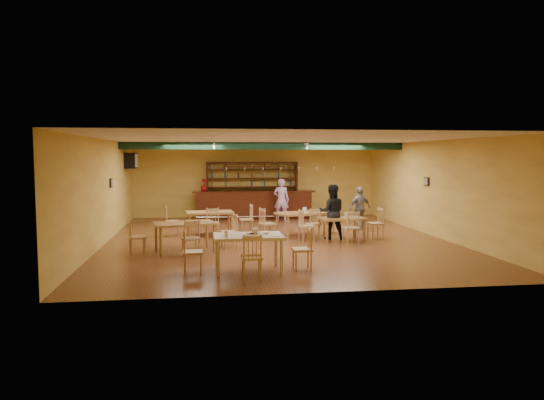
{
  "coord_description": "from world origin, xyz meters",
  "views": [
    {
      "loc": [
        -2.19,
        -14.98,
        2.53
      ],
      "look_at": [
        -0.05,
        0.6,
        1.15
      ],
      "focal_mm": 33.41,
      "sensor_mm": 36.0,
      "label": 1
    }
  ],
  "objects": [
    {
      "name": "patron_right_b",
      "position": [
        3.14,
        1.7,
        0.74
      ],
      "size": [
        0.93,
        0.63,
        1.47
      ],
      "primitive_type": "imported",
      "rotation": [
        0.0,
        0.0,
        3.49
      ],
      "color": "gray",
      "rests_on": "ground"
    },
    {
      "name": "picture_left",
      "position": [
        -4.97,
        1.0,
        1.7
      ],
      "size": [
        0.04,
        0.34,
        0.28
      ],
      "primitive_type": "cube",
      "color": "black",
      "rests_on": "wall_left"
    },
    {
      "name": "near_table",
      "position": [
        -1.22,
        -4.09,
        0.4
      ],
      "size": [
        1.5,
        0.97,
        0.8
      ],
      "primitive_type": "cube",
      "rotation": [
        0.0,
        0.0,
        0.0
      ],
      "color": "#C5B384",
      "rests_on": "ground"
    },
    {
      "name": "parmesan_shaker",
      "position": [
        -1.71,
        -4.25,
        0.86
      ],
      "size": [
        0.07,
        0.07,
        0.11
      ],
      "primitive_type": "cylinder",
      "rotation": [
        0.0,
        0.0,
        0.0
      ],
      "color": "#EAE5C6",
      "rests_on": "near_table"
    },
    {
      "name": "track_rail_right",
      "position": [
        1.4,
        3.4,
        2.94
      ],
      "size": [
        0.05,
        2.5,
        0.05
      ],
      "primitive_type": "cube",
      "color": "silver",
      "rests_on": "ceiling"
    },
    {
      "name": "bar_counter",
      "position": [
        -0.17,
        5.15,
        0.56
      ],
      "size": [
        4.86,
        0.85,
        1.13
      ],
      "primitive_type": "cube",
      "color": "black",
      "rests_on": "ground"
    },
    {
      "name": "napkin_stack",
      "position": [
        -0.85,
        -3.88,
        0.82
      ],
      "size": [
        0.23,
        0.19,
        0.03
      ],
      "primitive_type": "cube",
      "rotation": [
        0.0,
        0.0,
        0.24
      ],
      "color": "white",
      "rests_on": "near_table"
    },
    {
      "name": "dining_table_a",
      "position": [
        -1.98,
        1.28,
        0.37
      ],
      "size": [
        1.56,
        1.02,
        0.74
      ],
      "primitive_type": "cube",
      "rotation": [
        0.0,
        0.0,
        0.09
      ],
      "color": "olive",
      "rests_on": "ground"
    },
    {
      "name": "ac_unit",
      "position": [
        -4.8,
        4.2,
        2.35
      ],
      "size": [
        0.34,
        0.7,
        0.48
      ],
      "primitive_type": "cube",
      "color": "silver",
      "rests_on": "wall_left"
    },
    {
      "name": "back_bar_hutch",
      "position": [
        -0.17,
        5.78,
        1.14
      ],
      "size": [
        3.76,
        0.4,
        2.28
      ],
      "primitive_type": "cube",
      "color": "black",
      "rests_on": "ground"
    },
    {
      "name": "side_plate",
      "position": [
        -0.63,
        -4.31,
        0.81
      ],
      "size": [
        0.22,
        0.22,
        0.01
      ],
      "primitive_type": "cylinder",
      "rotation": [
        0.0,
        0.0,
        0.0
      ],
      "color": "white",
      "rests_on": "near_table"
    },
    {
      "name": "dining_table_c",
      "position": [
        -2.68,
        -1.56,
        0.39
      ],
      "size": [
        1.73,
        1.27,
        0.77
      ],
      "primitive_type": "cube",
      "rotation": [
        0.0,
        0.0,
        0.24
      ],
      "color": "olive",
      "rests_on": "ground"
    },
    {
      "name": "track_rail_left",
      "position": [
        -1.8,
        3.4,
        2.94
      ],
      "size": [
        0.05,
        2.5,
        0.05
      ],
      "primitive_type": "cube",
      "color": "silver",
      "rests_on": "ceiling"
    },
    {
      "name": "poinsettia",
      "position": [
        -2.15,
        5.15,
        1.38
      ],
      "size": [
        0.35,
        0.35,
        0.49
      ],
      "primitive_type": "imported",
      "rotation": [
        0.0,
        0.0,
        0.35
      ],
      "color": "maroon",
      "rests_on": "bar_counter"
    },
    {
      "name": "patron_bar",
      "position": [
        0.82,
        4.33,
        0.82
      ],
      "size": [
        0.7,
        0.57,
        1.65
      ],
      "primitive_type": "imported",
      "rotation": [
        0.0,
        0.0,
        2.8
      ],
      "color": "#9D51AF",
      "rests_on": "ground"
    },
    {
      "name": "dining_table_d",
      "position": [
        1.94,
        -0.3,
        0.34
      ],
      "size": [
        1.45,
        0.99,
        0.68
      ],
      "primitive_type": "cube",
      "rotation": [
        0.0,
        0.0,
        0.14
      ],
      "color": "olive",
      "rests_on": "ground"
    },
    {
      "name": "ceiling_beam",
      "position": [
        0.0,
        2.8,
        2.87
      ],
      "size": [
        10.0,
        0.3,
        0.25
      ],
      "primitive_type": "cube",
      "color": "black",
      "rests_on": "ceiling"
    },
    {
      "name": "pizza_tray",
      "position": [
        -1.12,
        -4.09,
        0.81
      ],
      "size": [
        0.41,
        0.41,
        0.01
      ],
      "primitive_type": "cylinder",
      "rotation": [
        0.0,
        0.0,
        -0.04
      ],
      "color": "silver",
      "rests_on": "near_table"
    },
    {
      "name": "pizza_server",
      "position": [
        -0.95,
        -4.04,
        0.82
      ],
      "size": [
        0.31,
        0.26,
        0.0
      ],
      "primitive_type": "cube",
      "rotation": [
        0.0,
        0.0,
        -0.63
      ],
      "color": "silver",
      "rests_on": "pizza_tray"
    },
    {
      "name": "picture_right",
      "position": [
        4.97,
        0.5,
        1.7
      ],
      "size": [
        0.04,
        0.34,
        0.28
      ],
      "primitive_type": "cube",
      "color": "black",
      "rests_on": "wall_right"
    },
    {
      "name": "dining_table_b",
      "position": [
        0.87,
        0.67,
        0.37
      ],
      "size": [
        1.69,
        1.33,
        0.74
      ],
      "primitive_type": "cube",
      "rotation": [
        0.0,
        0.0,
        0.34
      ],
      "color": "olive",
      "rests_on": "ground"
    },
    {
      "name": "patron_right_a",
      "position": [
        1.67,
        -0.13,
        0.83
      ],
      "size": [
        0.9,
        0.75,
        1.66
      ],
      "primitive_type": "imported",
      "rotation": [
        0.0,
        0.0,
        2.99
      ],
      "color": "black",
      "rests_on": "ground"
    },
    {
      "name": "floor",
      "position": [
        0.0,
        0.0,
        0.0
      ],
      "size": [
        12.0,
        12.0,
        0.0
      ],
      "primitive_type": "plane",
      "color": "brown",
      "rests_on": "ground"
    }
  ]
}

